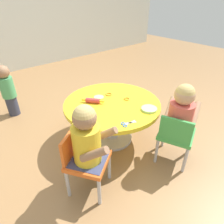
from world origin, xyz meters
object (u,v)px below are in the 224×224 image
at_px(craft_table, 112,111).
at_px(craft_scissors, 127,124).
at_px(child_chair_right, 176,135).
at_px(rolling_pin, 93,101).
at_px(child_chair_left, 84,159).
at_px(seated_child_right, 181,112).
at_px(seated_child_left, 87,137).
at_px(toddler_standing, 8,90).

height_order(craft_table, craft_scissors, craft_scissors).
height_order(child_chair_right, rolling_pin, child_chair_right).
relative_size(child_chair_left, child_chair_right, 1.00).
relative_size(child_chair_left, rolling_pin, 2.77).
bearing_deg(seated_child_right, seated_child_left, 163.00).
height_order(seated_child_left, seated_child_right, same).
distance_m(child_chair_right, toddler_standing, 2.06).
bearing_deg(rolling_pin, child_chair_left, -133.35).
distance_m(craft_table, seated_child_left, 0.69).
bearing_deg(seated_child_right, craft_scissors, 148.91).
bearing_deg(craft_scissors, craft_table, 67.27).
height_order(seated_child_right, toddler_standing, seated_child_right).
bearing_deg(child_chair_left, toddler_standing, 92.88).
bearing_deg(toddler_standing, child_chair_right, -64.97).
distance_m(child_chair_left, rolling_pin, 0.65).
bearing_deg(toddler_standing, craft_scissors, -72.68).
xyz_separation_m(seated_child_left, seated_child_right, (0.81, -0.25, 0.00)).
xyz_separation_m(toddler_standing, craft_scissors, (0.50, -1.61, 0.10)).
bearing_deg(child_chair_left, child_chair_right, -20.43).
relative_size(seated_child_right, toddler_standing, 0.76).
bearing_deg(craft_table, child_chair_right, -70.95).
bearing_deg(child_chair_right, seated_child_left, 161.23).
bearing_deg(child_chair_right, toddler_standing, 115.03).
distance_m(seated_child_left, child_chair_right, 0.85).
relative_size(seated_child_right, rolling_pin, 2.63).
height_order(child_chair_right, seated_child_right, seated_child_right).
xyz_separation_m(seated_child_right, toddler_standing, (-0.91, 1.85, -0.17)).
relative_size(child_chair_left, toddler_standing, 0.80).
xyz_separation_m(child_chair_left, child_chair_right, (0.79, -0.30, 0.00)).
xyz_separation_m(craft_table, seated_child_right, (0.25, -0.61, 0.17)).
distance_m(craft_table, rolling_pin, 0.23).
distance_m(child_chair_left, seated_child_left, 0.23).
height_order(toddler_standing, rolling_pin, toddler_standing).
bearing_deg(seated_child_left, rolling_pin, 50.17).
xyz_separation_m(toddler_standing, rolling_pin, (0.51, -1.12, 0.13)).
bearing_deg(craft_table, toddler_standing, 117.87).
bearing_deg(craft_scissors, seated_child_right, -31.09).
height_order(craft_table, toddler_standing, toddler_standing).
distance_m(seated_child_left, seated_child_right, 0.85).
bearing_deg(rolling_pin, child_chair_right, -63.82).
xyz_separation_m(craft_table, rolling_pin, (-0.15, 0.12, 0.12)).
distance_m(child_chair_right, rolling_pin, 0.85).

